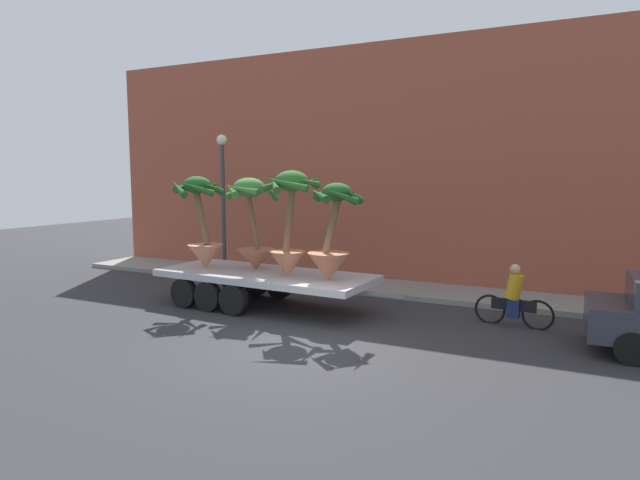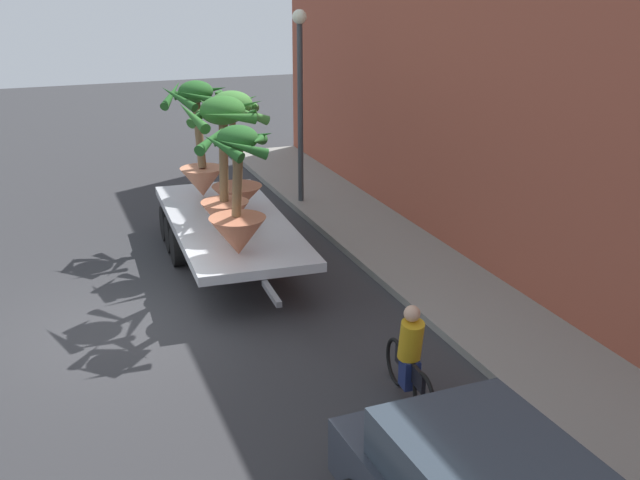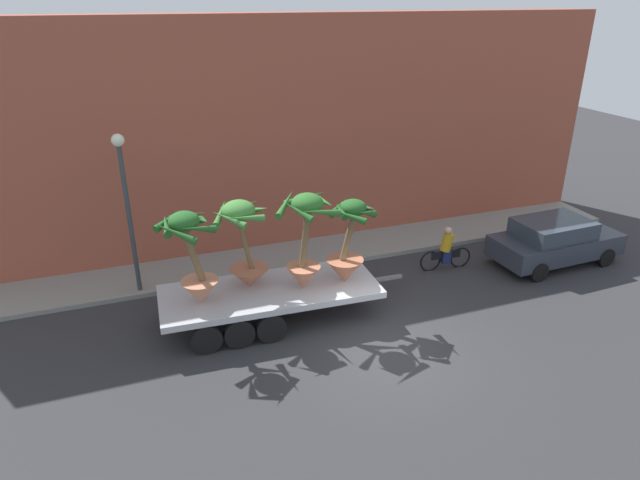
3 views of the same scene
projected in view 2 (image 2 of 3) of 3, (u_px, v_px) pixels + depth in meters
ground_plane at (126, 328)px, 13.89m from camera, size 60.00×60.00×0.00m
sidewalk at (434, 278)px, 15.88m from camera, size 24.00×2.20×0.15m
building_facade at (523, 78)px, 15.15m from camera, size 24.00×1.20×7.92m
flatbed_trailer at (227, 225)px, 16.83m from camera, size 7.07×2.60×0.98m
potted_palm_rear at (234, 154)px, 16.73m from camera, size 1.54×1.48×2.56m
potted_palm_middle at (224, 165)px, 15.13m from camera, size 1.66×1.71×2.75m
potted_palm_front at (238, 202)px, 14.16m from camera, size 1.43×1.49×2.44m
potted_palm_extra at (199, 142)px, 17.85m from camera, size 1.60×1.63×2.60m
cyclist at (410, 359)px, 11.40m from camera, size 1.84×0.38×1.54m
street_lamp at (300, 82)px, 19.69m from camera, size 0.36×0.36×4.83m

